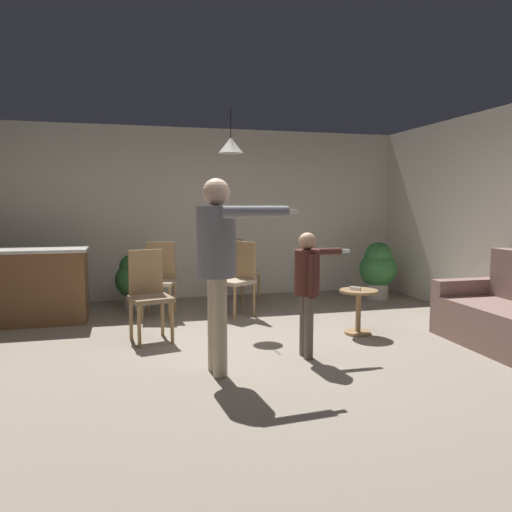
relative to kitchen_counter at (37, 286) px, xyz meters
name	(u,v)px	position (x,y,z in m)	size (l,w,h in m)	color
ground	(264,351)	(2.45, -1.92, -0.48)	(7.68, 7.68, 0.00)	gray
wall_back	(211,214)	(2.45, 1.28, 0.87)	(6.40, 0.10, 2.70)	silver
kitchen_counter	(37,286)	(0.00, 0.00, 0.00)	(1.26, 0.66, 0.95)	brown
side_table_by_couch	(358,306)	(3.70, -1.54, -0.15)	(0.44, 0.44, 0.52)	#99754C
person_adult	(218,254)	(1.89, -2.45, 0.59)	(0.86, 0.50, 1.73)	tan
person_child	(308,280)	(2.82, -2.20, 0.29)	(0.64, 0.36, 1.23)	#60564C
dining_chair_by_counter	(239,276)	(2.56, -0.27, 0.07)	(0.58, 0.58, 1.00)	#99754C
dining_chair_near_wall	(239,268)	(2.74, 0.50, 0.07)	(0.58, 0.58, 1.00)	#99754C
dining_chair_centre_back	(160,277)	(1.53, -0.07, 0.07)	(0.52, 0.52, 1.00)	#99754C
dining_chair_spare	(149,291)	(1.34, -1.17, 0.07)	(0.50, 0.50, 1.00)	#99754C
potted_plant_corner	(133,279)	(1.20, 0.55, -0.04)	(0.52, 0.52, 0.79)	#B7B2AD
potted_plant_by_wall	(378,268)	(4.97, 0.35, 0.02)	(0.59, 0.59, 0.90)	#B7B2AD
spare_remote_on_table	(355,288)	(3.66, -1.53, 0.06)	(0.04, 0.13, 0.04)	white
ceiling_light_pendant	(231,145)	(2.43, -0.41, 1.77)	(0.32, 0.32, 0.55)	silver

